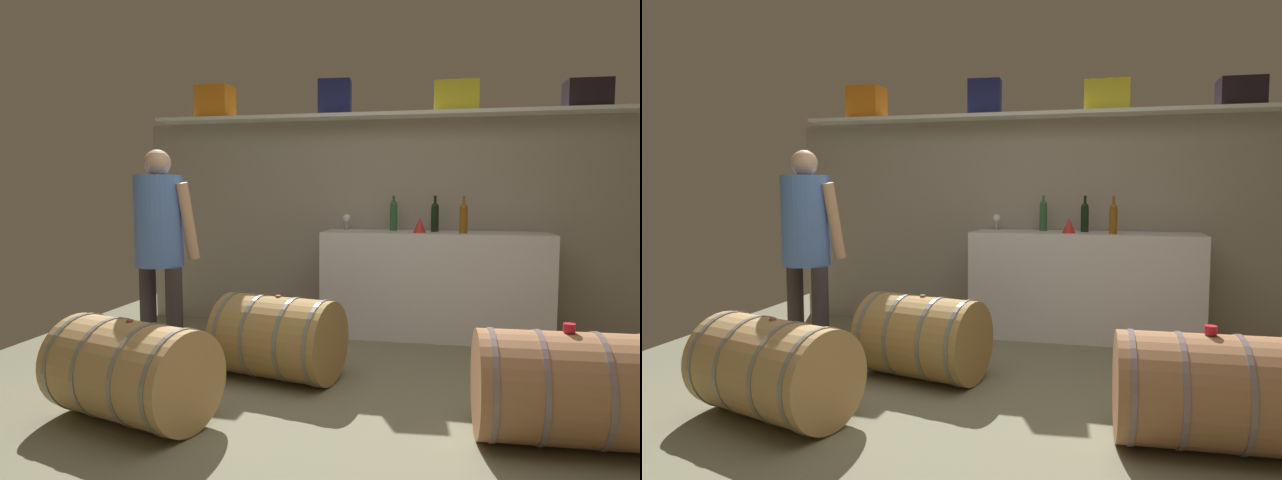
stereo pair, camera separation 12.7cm
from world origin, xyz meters
TOP-DOWN VIEW (x-y plane):
  - ground_plane at (0.00, 0.61)m, footprint 5.96×8.05m
  - back_wall_panel at (0.00, 2.43)m, footprint 4.76×0.10m
  - high_shelf_board at (0.00, 2.28)m, footprint 4.38×0.40m
  - toolcase_orange at (-1.67, 2.28)m, footprint 0.33×0.29m
  - toolcase_navy at (-0.52, 2.28)m, footprint 0.30×0.22m
  - toolcase_yellow at (0.56, 2.28)m, footprint 0.39×0.26m
  - toolcase_black at (1.62, 2.28)m, footprint 0.35×0.29m
  - work_cabinet at (0.39, 2.10)m, footprint 1.92×0.54m
  - wine_bottle_green at (0.03, 2.21)m, footprint 0.07×0.07m
  - wine_bottle_amber at (0.63, 2.00)m, footprint 0.07×0.07m
  - wine_bottle_dark at (0.39, 2.16)m, footprint 0.07×0.07m
  - wine_glass at (-0.40, 2.24)m, footprint 0.07×0.07m
  - red_funnel at (0.27, 1.99)m, footprint 0.11×0.11m
  - wine_barrel_near at (1.07, 0.06)m, footprint 0.89×0.60m
  - wine_barrel_far at (-0.62, 0.74)m, footprint 0.91×0.73m
  - wine_barrel_flank at (-1.21, -0.12)m, footprint 1.01×0.79m
  - tasting_cup at (1.07, 0.06)m, footprint 0.06×0.06m
  - winemaker_pouring at (-1.44, 0.68)m, footprint 0.50×0.45m

SIDE VIEW (x-z plane):
  - ground_plane at x=0.00m, z-range -0.02..0.00m
  - wine_barrel_flank at x=-1.21m, z-range 0.00..0.56m
  - wine_barrel_far at x=-0.62m, z-range 0.00..0.57m
  - wine_barrel_near at x=1.07m, z-range 0.00..0.58m
  - work_cabinet at x=0.39m, z-range 0.00..0.92m
  - tasting_cup at x=1.07m, z-range 0.58..0.62m
  - winemaker_pouring at x=-1.44m, z-range 0.18..1.72m
  - back_wall_panel at x=0.00m, z-range 0.00..1.92m
  - red_funnel at x=0.27m, z-range 0.92..1.05m
  - wine_glass at x=-0.40m, z-range 0.95..1.09m
  - wine_bottle_amber at x=0.63m, z-range 0.89..1.20m
  - wine_bottle_dark at x=0.39m, z-range 0.89..1.21m
  - wine_bottle_green at x=0.03m, z-range 0.90..1.21m
  - high_shelf_board at x=0.00m, z-range 1.92..1.95m
  - toolcase_black at x=1.62m, z-range 1.95..2.18m
  - toolcase_yellow at x=0.56m, z-range 1.95..2.22m
  - toolcase_orange at x=-1.67m, z-range 1.95..2.26m
  - toolcase_navy at x=-0.52m, z-range 1.95..2.27m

